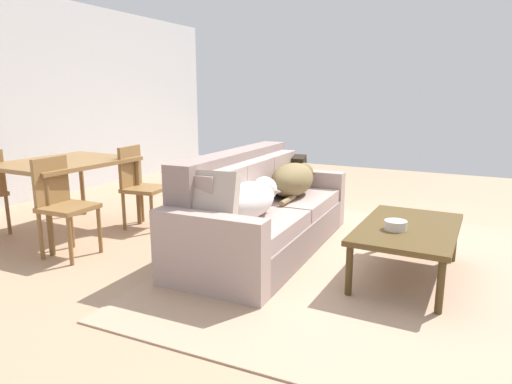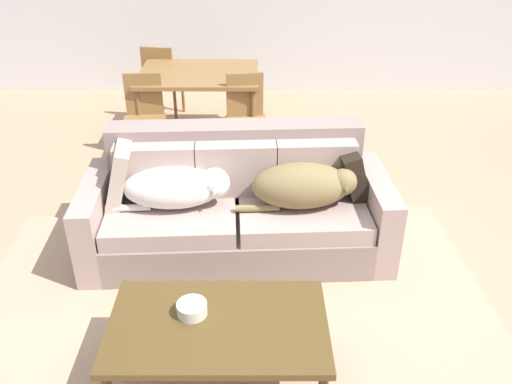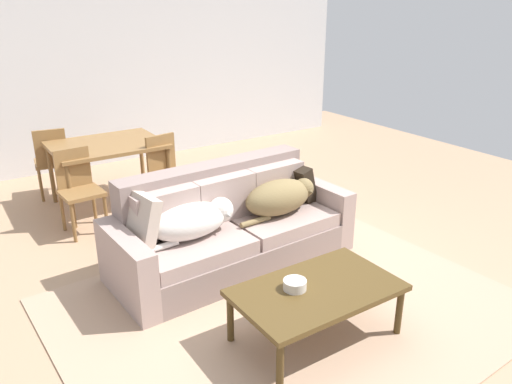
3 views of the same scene
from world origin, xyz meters
The scene contains 14 objects.
ground_plane centered at (0.00, 0.00, 0.00)m, with size 10.00×10.00×0.00m, color tan.
back_partition centered at (0.00, 4.00, 1.35)m, with size 8.00×0.12×2.70m, color silver.
area_rug centered at (-0.18, -0.59, 0.01)m, with size 3.41×2.76×0.01m, color tan.
couch centered at (-0.18, 0.33, 0.34)m, with size 2.26×0.99×0.90m.
dog_on_left_cushion centered at (-0.60, 0.21, 0.57)m, with size 0.88×0.40×0.29m.
dog_on_right_cushion centered at (0.30, 0.20, 0.59)m, with size 0.86×0.40×0.32m.
throw_pillow_by_left_arm centered at (-1.03, 0.32, 0.63)m, with size 0.10×0.46×0.46m, color #B8A695.
throw_pillow_by_right_arm centered at (0.66, 0.41, 0.59)m, with size 0.13×0.37×0.37m, color black.
coffee_table centered at (-0.25, -0.99, 0.38)m, with size 1.16×0.70×0.42m.
bowl_on_coffee_table centered at (-0.39, -0.92, 0.45)m, with size 0.16×0.16×0.07m, color silver.
dining_table centered at (-0.64, 2.32, 0.68)m, with size 1.23×0.97×0.75m.
dining_chair_near_left centered at (-1.13, 1.79, 0.49)m, with size 0.43×0.43×0.87m.
dining_chair_near_right centered at (-0.14, 1.80, 0.48)m, with size 0.45×0.45×0.87m.
dining_chair_far_left centered at (-1.13, 2.94, 0.49)m, with size 0.45×0.45×0.88m.
Camera 3 is at (-2.28, -3.29, 2.32)m, focal length 35.33 mm.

